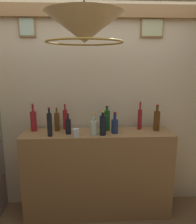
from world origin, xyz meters
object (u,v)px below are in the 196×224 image
(liquor_bottle_gin, at_px, (65,119))
(liquor_bottle_amaro, at_px, (115,125))
(liquor_bottle_whiskey, at_px, (107,120))
(liquor_bottle_rum, at_px, (140,119))
(liquor_bottle_scotch, at_px, (157,120))
(liquor_bottle_bourbon, at_px, (50,124))
(liquor_bottle_sherry, at_px, (103,125))
(liquor_bottle_port, at_px, (68,126))
(liquor_bottle_rye, at_px, (94,127))
(pendant_lamp, at_px, (84,29))
(liquor_bottle_tequila, at_px, (57,122))
(glass_tumbler_rocks, at_px, (76,133))
(liquor_bottle_mezcal, at_px, (34,121))

(liquor_bottle_gin, distance_m, liquor_bottle_amaro, 0.60)
(liquor_bottle_whiskey, height_order, liquor_bottle_rum, liquor_bottle_rum)
(liquor_bottle_scotch, relative_size, liquor_bottle_rum, 0.93)
(liquor_bottle_bourbon, bearing_deg, liquor_bottle_rum, 11.32)
(liquor_bottle_sherry, bearing_deg, liquor_bottle_port, 171.47)
(liquor_bottle_port, relative_size, liquor_bottle_rye, 0.96)
(liquor_bottle_rye, height_order, pendant_lamp, pendant_lamp)
(liquor_bottle_port, bearing_deg, liquor_bottle_scotch, 4.15)
(liquor_bottle_tequila, relative_size, liquor_bottle_bourbon, 0.89)
(liquor_bottle_rum, relative_size, pendant_lamp, 0.53)
(glass_tumbler_rocks, bearing_deg, liquor_bottle_tequila, 136.37)
(liquor_bottle_whiskey, bearing_deg, liquor_bottle_scotch, -3.51)
(liquor_bottle_bourbon, bearing_deg, liquor_bottle_scotch, 6.80)
(liquor_bottle_gin, bearing_deg, liquor_bottle_mezcal, -173.00)
(liquor_bottle_port, distance_m, liquor_bottle_amaro, 0.52)
(liquor_bottle_tequila, relative_size, liquor_bottle_rum, 0.86)
(liquor_bottle_tequila, xyz_separation_m, liquor_bottle_mezcal, (-0.27, 0.02, 0.01))
(liquor_bottle_tequila, relative_size, liquor_bottle_scotch, 0.92)
(liquor_bottle_tequila, distance_m, glass_tumbler_rocks, 0.32)
(liquor_bottle_tequila, bearing_deg, liquor_bottle_amaro, -10.45)
(liquor_bottle_scotch, relative_size, liquor_bottle_whiskey, 1.06)
(liquor_bottle_mezcal, bearing_deg, liquor_bottle_rum, -0.01)
(liquor_bottle_gin, bearing_deg, glass_tumbler_rocks, -63.76)
(liquor_bottle_sherry, relative_size, liquor_bottle_gin, 0.87)
(liquor_bottle_scotch, height_order, liquor_bottle_whiskey, liquor_bottle_scotch)
(liquor_bottle_tequila, bearing_deg, liquor_bottle_rye, -21.88)
(liquor_bottle_rye, xyz_separation_m, pendant_lamp, (-0.09, -0.52, 0.96))
(liquor_bottle_whiskey, bearing_deg, glass_tumbler_rocks, -149.95)
(liquor_bottle_bourbon, height_order, liquor_bottle_port, liquor_bottle_bourbon)
(liquor_bottle_bourbon, bearing_deg, glass_tumbler_rocks, -4.97)
(liquor_bottle_rye, bearing_deg, liquor_bottle_mezcal, 165.07)
(liquor_bottle_bourbon, height_order, liquor_bottle_scotch, liquor_bottle_bourbon)
(liquor_bottle_tequila, xyz_separation_m, liquor_bottle_whiskey, (0.58, -0.01, 0.01))
(liquor_bottle_tequila, height_order, liquor_bottle_scotch, liquor_bottle_scotch)
(liquor_bottle_gin, distance_m, liquor_bottle_rum, 0.89)
(liquor_bottle_mezcal, height_order, pendant_lamp, pendant_lamp)
(liquor_bottle_sherry, bearing_deg, liquor_bottle_rum, 23.01)
(liquor_bottle_port, height_order, liquor_bottle_rum, liquor_bottle_rum)
(liquor_bottle_bourbon, bearing_deg, liquor_bottle_port, 20.18)
(liquor_bottle_sherry, height_order, liquor_bottle_port, liquor_bottle_sherry)
(liquor_bottle_gin, bearing_deg, liquor_bottle_sherry, -28.88)
(liquor_bottle_bourbon, distance_m, liquor_bottle_rye, 0.48)
(liquor_bottle_whiskey, bearing_deg, liquor_bottle_tequila, 179.01)
(liquor_bottle_mezcal, distance_m, liquor_bottle_amaro, 0.95)
(liquor_bottle_mezcal, xyz_separation_m, liquor_bottle_amaro, (0.93, -0.14, -0.03))
(liquor_bottle_sherry, xyz_separation_m, glass_tumbler_rocks, (-0.30, -0.04, -0.07))
(liquor_bottle_tequila, distance_m, liquor_bottle_gin, 0.11)
(liquor_bottle_amaro, relative_size, pendant_lamp, 0.39)
(liquor_bottle_mezcal, height_order, liquor_bottle_rum, same)
(liquor_bottle_tequila, height_order, liquor_bottle_sherry, liquor_bottle_tequila)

